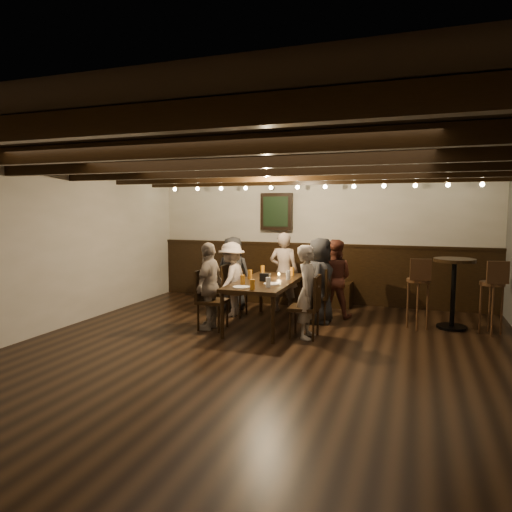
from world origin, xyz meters
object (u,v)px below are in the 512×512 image
at_px(dining_table, 266,284).
at_px(chair_left_far, 212,311).
at_px(person_left_far, 210,286).
at_px(chair_left_near, 233,300).
at_px(person_right_far, 308,292).
at_px(person_left_near, 232,279).
at_px(person_right_near, 320,280).
at_px(person_bench_right, 334,278).
at_px(high_top_table, 454,283).
at_px(person_bench_centre, 284,272).
at_px(chair_right_far, 305,318).
at_px(person_bench_left, 233,273).
at_px(chair_right_near, 317,306).
at_px(bar_stool_left, 418,303).
at_px(bar_stool_right, 491,307).

height_order(dining_table, chair_left_far, chair_left_far).
bearing_deg(person_left_far, chair_left_far, 90.00).
distance_m(chair_left_near, person_left_far, 0.98).
xyz_separation_m(chair_left_near, person_right_far, (1.48, -0.87, 0.39)).
relative_size(person_left_near, person_right_far, 0.96).
bearing_deg(person_right_near, person_bench_right, -18.43).
height_order(person_left_near, person_left_far, person_left_far).
height_order(person_left_far, high_top_table, person_left_far).
xyz_separation_m(chair_left_near, person_bench_centre, (0.71, 0.61, 0.44)).
relative_size(chair_left_far, person_left_near, 0.71).
relative_size(chair_right_far, person_bench_left, 0.67).
bearing_deg(person_bench_right, chair_right_far, 82.35).
bearing_deg(person_left_near, person_bench_centre, 128.66).
height_order(chair_left_near, person_right_near, person_right_near).
bearing_deg(high_top_table, chair_right_near, -171.04).
xyz_separation_m(chair_left_far, bar_stool_left, (2.92, 1.04, 0.13)).
bearing_deg(bar_stool_left, person_bench_right, 156.44).
xyz_separation_m(dining_table, bar_stool_left, (2.21, 0.57, -0.25)).
distance_m(person_right_near, person_right_far, 0.90).
distance_m(person_bench_centre, bar_stool_right, 3.27).
bearing_deg(person_bench_centre, dining_table, 90.00).
bearing_deg(bar_stool_right, chair_left_far, -179.19).
relative_size(chair_right_near, person_bench_centre, 0.63).
bearing_deg(chair_right_far, person_left_far, 90.00).
relative_size(person_right_near, person_right_far, 1.03).
height_order(chair_right_far, person_right_far, person_right_far).
height_order(chair_right_far, person_bench_left, person_bench_left).
height_order(chair_left_near, chair_left_far, chair_left_far).
relative_size(dining_table, person_left_far, 1.44).
distance_m(chair_right_far, high_top_table, 2.37).
bearing_deg(person_right_far, bar_stool_left, -56.32).
xyz_separation_m(chair_right_near, bar_stool_left, (1.50, 0.11, 0.13)).
distance_m(person_bench_right, person_right_near, 0.48).
height_order(chair_left_far, person_bench_left, person_bench_left).
bearing_deg(high_top_table, chair_left_far, -160.04).
xyz_separation_m(person_bench_left, person_left_near, (0.16, -0.45, -0.03)).
bearing_deg(person_bench_right, person_bench_left, 0.00).
bearing_deg(bar_stool_left, chair_right_far, -154.85).
relative_size(high_top_table, bar_stool_left, 0.99).
bearing_deg(bar_stool_right, person_bench_right, 158.14).
xyz_separation_m(person_bench_right, person_right_far, (-0.12, -1.35, 0.00)).
xyz_separation_m(person_bench_centre, person_right_far, (0.78, -1.49, -0.04)).
bearing_deg(bar_stool_right, chair_left_near, 168.04).
distance_m(dining_table, person_bench_right, 1.27).
relative_size(chair_left_far, person_right_far, 0.68).
height_order(chair_left_far, person_left_far, person_left_far).
xyz_separation_m(person_bench_left, person_right_far, (1.68, -1.32, -0.00)).
distance_m(person_bench_left, person_bench_right, 1.80).
height_order(person_bench_centre, high_top_table, person_bench_centre).
distance_m(chair_right_near, bar_stool_right, 2.51).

